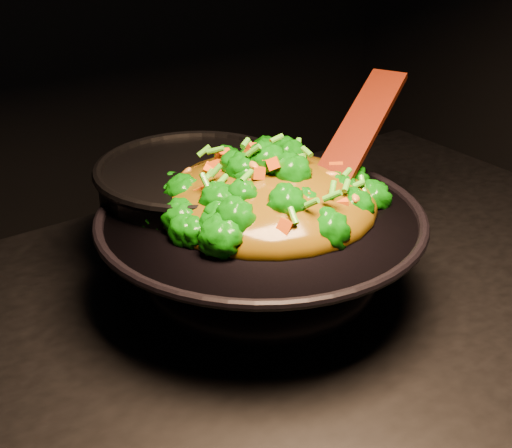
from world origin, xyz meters
TOP-DOWN VIEW (x-y plane):
  - wok at (0.00, 0.11)m, footprint 0.51×0.51m
  - stir_fry at (0.03, 0.13)m, footprint 0.36×0.36m
  - spatula at (0.14, 0.11)m, footprint 0.30×0.18m
  - back_pot at (-0.02, 0.23)m, footprint 0.33×0.33m

SIDE VIEW (x-z plane):
  - wok at x=0.00m, z-range 0.90..1.01m
  - back_pot at x=-0.02m, z-range 0.90..1.04m
  - stir_fry at x=0.03m, z-range 1.01..1.10m
  - spatula at x=0.14m, z-range 1.00..1.13m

